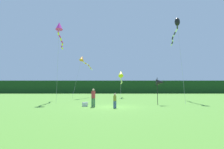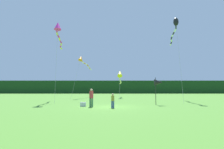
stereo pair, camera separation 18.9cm
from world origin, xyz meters
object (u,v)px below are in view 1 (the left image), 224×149
person_child (114,100)px  cooler_box (84,104)px  kite_magenta (59,29)px  banner_flag_pole (160,83)px  kite_black (176,26)px  person_adult (93,97)px  kite_orange (83,60)px  kite_yellow (120,75)px

person_child → cooler_box: size_ratio=2.36×
person_child → kite_magenta: bearing=134.9°
banner_flag_pole → kite_black: kite_black is taller
person_child → banner_flag_pole: size_ratio=0.44×
person_child → kite_magenta: (-7.33, 7.37, 8.96)m
kite_black → kite_magenta: size_ratio=1.14×
person_adult → kite_magenta: (-5.28, 6.40, 8.72)m
kite_black → kite_orange: kite_black is taller
banner_flag_pole → kite_black: bearing=56.3°
cooler_box → kite_magenta: bearing=126.9°
person_adult → cooler_box: size_ratio=3.13×
kite_black → kite_yellow: (-7.82, 7.99, -6.56)m
person_child → kite_orange: kite_orange is taller
kite_orange → person_child: bearing=-71.7°
cooler_box → kite_black: (12.16, 8.14, 10.71)m
person_child → kite_magenta: size_ratio=0.12×
kite_yellow → person_adult: bearing=-101.8°
kite_black → kite_yellow: size_ratio=1.28×
person_adult → kite_orange: (-3.53, 15.95, 6.00)m
person_child → kite_black: size_ratio=0.11×
banner_flag_pole → person_adult: bearing=-161.7°
kite_magenta → kite_orange: bearing=79.6°
person_adult → person_child: person_adult is taller
person_adult → banner_flag_pole: size_ratio=0.59×
cooler_box → kite_yellow: bearing=74.9°
person_child → kite_yellow: kite_yellow is taller
kite_black → person_adult: bearing=-142.6°
kite_yellow → kite_orange: bearing=-174.4°
person_adult → kite_magenta: kite_magenta is taller
person_adult → kite_yellow: bearing=78.2°
person_child → banner_flag_pole: 6.25m
person_adult → cooler_box: bearing=149.0°
person_adult → cooler_box: 1.26m
cooler_box → kite_orange: kite_orange is taller
person_child → kite_yellow: size_ratio=0.14×
person_child → kite_yellow: (1.43, 17.60, 3.61)m
banner_flag_pole → kite_magenta: (-12.37, 4.06, 7.29)m
kite_magenta → kite_yellow: bearing=49.4°
kite_orange → banner_flag_pole: bearing=-52.0°
kite_magenta → kite_orange: kite_magenta is taller
person_child → kite_orange: (-5.58, 16.92, 6.24)m
kite_magenta → kite_orange: (1.75, 9.55, -2.72)m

